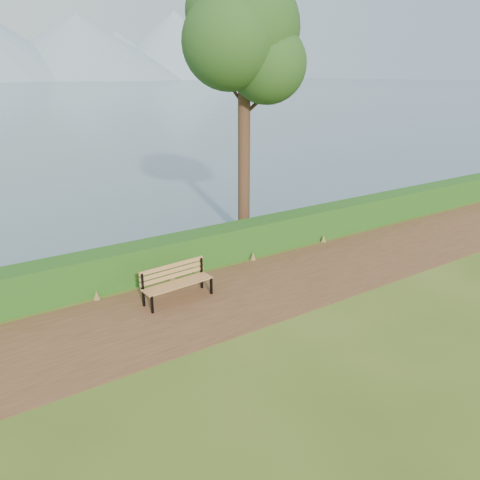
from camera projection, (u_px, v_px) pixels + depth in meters
ground at (248, 298)px, 11.82m from camera, size 140.00×140.00×0.00m
path at (241, 294)px, 12.06m from camera, size 40.00×3.40×0.01m
hedge at (198, 249)px, 13.70m from camera, size 32.00×0.85×1.00m
bench at (176, 280)px, 11.63m from camera, size 1.83×0.65×0.90m
tree at (244, 37)px, 14.29m from camera, size 4.31×3.61×8.64m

